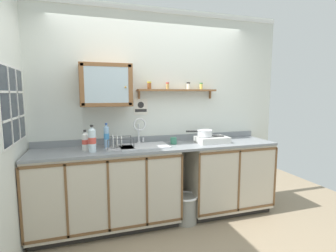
{
  "coord_description": "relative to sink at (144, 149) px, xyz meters",
  "views": [
    {
      "loc": [
        -0.84,
        -2.49,
        1.6
      ],
      "look_at": [
        0.13,
        0.57,
        1.19
      ],
      "focal_mm": 27.16,
      "sensor_mm": 36.0,
      "label": 1
    }
  ],
  "objects": [
    {
      "name": "wall_cabinet",
      "position": [
        -0.42,
        0.11,
        0.76
      ],
      "size": [
        0.59,
        0.31,
        0.49
      ],
      "color": "brown"
    },
    {
      "name": "lower_cabinet_run",
      "position": [
        -0.46,
        -0.03,
        -0.46
      ],
      "size": [
        1.7,
        0.58,
        0.94
      ],
      "color": "black",
      "rests_on": "ground"
    },
    {
      "name": "back_wall",
      "position": [
        0.2,
        0.27,
        0.42
      ],
      "size": [
        3.63,
        0.07,
        2.69
      ],
      "color": "silver",
      "rests_on": "ground"
    },
    {
      "name": "saucepan",
      "position": [
        0.8,
        -0.03,
        0.16
      ],
      "size": [
        0.34,
        0.2,
        0.09
      ],
      "color": "silver",
      "rests_on": "hot_plate_stove"
    },
    {
      "name": "sink",
      "position": [
        0.0,
        0.0,
        0.0
      ],
      "size": [
        0.58,
        0.43,
        0.48
      ],
      "color": "silver",
      "rests_on": "countertop"
    },
    {
      "name": "spice_shelf",
      "position": [
        0.49,
        0.18,
        0.72
      ],
      "size": [
        1.06,
        0.14,
        0.22
      ],
      "color": "brown"
    },
    {
      "name": "hot_plate_stove",
      "position": [
        0.9,
        -0.05,
        0.07
      ],
      "size": [
        0.41,
        0.28,
        0.08
      ],
      "color": "silver",
      "rests_on": "countertop"
    },
    {
      "name": "window",
      "position": [
        -1.31,
        -0.26,
        0.56
      ],
      "size": [
        0.03,
        0.79,
        0.74
      ],
      "color": "#262D38"
    },
    {
      "name": "mug",
      "position": [
        0.39,
        0.02,
        0.07
      ],
      "size": [
        0.08,
        0.12,
        0.09
      ],
      "color": "#337259",
      "rests_on": "countertop"
    },
    {
      "name": "backsplash",
      "position": [
        0.2,
        0.24,
        0.07
      ],
      "size": [
        2.99,
        0.02,
        0.08
      ],
      "primitive_type": "cube",
      "color": "gray",
      "rests_on": "countertop"
    },
    {
      "name": "dish_rack",
      "position": [
        -0.31,
        -0.06,
        0.07
      ],
      "size": [
        0.32,
        0.23,
        0.17
      ],
      "color": "#B2B2B7",
      "rests_on": "countertop"
    },
    {
      "name": "bottle_opaque_white_0",
      "position": [
        -0.67,
        -0.04,
        0.14
      ],
      "size": [
        0.08,
        0.08,
        0.23
      ],
      "color": "white",
      "rests_on": "countertop"
    },
    {
      "name": "bottle_water_clear_1",
      "position": [
        -0.6,
        -0.14,
        0.17
      ],
      "size": [
        0.08,
        0.08,
        0.3
      ],
      "color": "silver",
      "rests_on": "countertop"
    },
    {
      "name": "trash_bin",
      "position": [
        0.49,
        -0.18,
        -0.75
      ],
      "size": [
        0.31,
        0.31,
        0.35
      ],
      "color": "gray",
      "rests_on": "ground"
    },
    {
      "name": "lower_cabinet_run_right",
      "position": [
        1.15,
        -0.03,
        -0.46
      ],
      "size": [
        1.12,
        0.58,
        0.94
      ],
      "color": "black",
      "rests_on": "ground"
    },
    {
      "name": "countertop",
      "position": [
        0.2,
        -0.04,
        0.02
      ],
      "size": [
        2.99,
        0.6,
        0.03
      ],
      "primitive_type": "cube",
      "color": "gray",
      "rests_on": "lower_cabinet_run"
    },
    {
      "name": "floor",
      "position": [
        0.2,
        -0.49,
        -0.94
      ],
      "size": [
        6.03,
        6.03,
        0.0
      ],
      "primitive_type": "plane",
      "color": "gray",
      "rests_on": "ground"
    },
    {
      "name": "warning_sign",
      "position": [
        0.02,
        0.24,
        0.5
      ],
      "size": [
        0.18,
        0.01,
        0.2
      ],
      "color": "silver"
    },
    {
      "name": "bottle_water_blue_2",
      "position": [
        -0.44,
        0.01,
        0.17
      ],
      "size": [
        0.06,
        0.06,
        0.3
      ],
      "color": "#8CB7E0",
      "rests_on": "countertop"
    }
  ]
}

